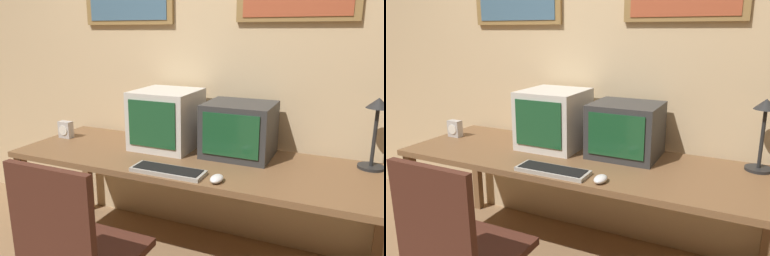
% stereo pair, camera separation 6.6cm
% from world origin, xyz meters
% --- Properties ---
extents(wall_back, '(8.00, 0.08, 2.60)m').
position_xyz_m(wall_back, '(-0.00, 1.46, 1.31)').
color(wall_back, '#D1B284').
rests_on(wall_back, ground_plane).
extents(desk, '(2.26, 0.73, 0.71)m').
position_xyz_m(desk, '(0.00, 1.03, 0.64)').
color(desk, brown).
rests_on(desk, ground_plane).
extents(monitor_left, '(0.39, 0.41, 0.38)m').
position_xyz_m(monitor_left, '(-0.25, 1.18, 0.90)').
color(monitor_left, beige).
rests_on(monitor_left, desk).
extents(monitor_right, '(0.41, 0.36, 0.33)m').
position_xyz_m(monitor_right, '(0.24, 1.20, 0.87)').
color(monitor_right, '#333333').
rests_on(monitor_right, desk).
extents(keyboard_main, '(0.41, 0.14, 0.03)m').
position_xyz_m(keyboard_main, '(-0.02, 0.75, 0.72)').
color(keyboard_main, '#A8A399').
rests_on(keyboard_main, desk).
extents(mouse_near_keyboard, '(0.06, 0.10, 0.04)m').
position_xyz_m(mouse_near_keyboard, '(0.27, 0.74, 0.72)').
color(mouse_near_keyboard, silver).
rests_on(mouse_near_keyboard, desk).
extents(desk_clock, '(0.10, 0.06, 0.12)m').
position_xyz_m(desk_clock, '(-1.02, 1.07, 0.77)').
color(desk_clock, '#B7B2AD').
rests_on(desk_clock, desk).
extents(desk_lamp, '(0.14, 0.14, 0.40)m').
position_xyz_m(desk_lamp, '(0.99, 1.28, 0.98)').
color(desk_lamp, black).
rests_on(desk_lamp, desk).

